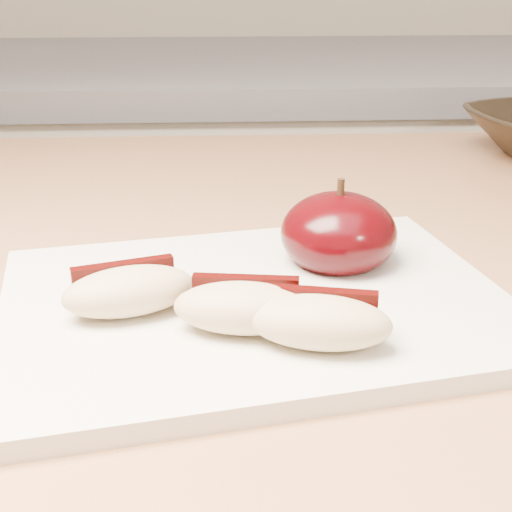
{
  "coord_description": "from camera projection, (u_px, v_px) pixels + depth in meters",
  "views": [
    {
      "loc": [
        -0.06,
        0.01,
        1.09
      ],
      "look_at": [
        -0.04,
        0.38,
        0.94
      ],
      "focal_mm": 50.0,
      "sensor_mm": 36.0,
      "label": 1
    }
  ],
  "objects": [
    {
      "name": "back_cabinet",
      "position": [
        255.0,
        313.0,
        1.34
      ],
      "size": [
        2.4,
        0.62,
        0.94
      ],
      "color": "silver",
      "rests_on": "ground"
    },
    {
      "name": "cutting_board",
      "position": [
        256.0,
        305.0,
        0.41
      ],
      "size": [
        0.32,
        0.26,
        0.01
      ],
      "primitive_type": "cube",
      "rotation": [
        0.0,
        0.0,
        0.19
      ],
      "color": "silver",
      "rests_on": "island_counter"
    },
    {
      "name": "apple_half",
      "position": [
        339.0,
        233.0,
        0.45
      ],
      "size": [
        0.08,
        0.08,
        0.06
      ],
      "rotation": [
        0.0,
        0.0,
        0.11
      ],
      "color": "black",
      "rests_on": "cutting_board"
    },
    {
      "name": "apple_wedge_a",
      "position": [
        128.0,
        290.0,
        0.38
      ],
      "size": [
        0.08,
        0.05,
        0.03
      ],
      "rotation": [
        0.0,
        0.0,
        0.3
      ],
      "color": "tan",
      "rests_on": "cutting_board"
    },
    {
      "name": "apple_wedge_b",
      "position": [
        243.0,
        307.0,
        0.37
      ],
      "size": [
        0.08,
        0.04,
        0.03
      ],
      "rotation": [
        0.0,
        0.0,
        -0.13
      ],
      "color": "tan",
      "rests_on": "cutting_board"
    },
    {
      "name": "apple_wedge_c",
      "position": [
        320.0,
        321.0,
        0.35
      ],
      "size": [
        0.08,
        0.05,
        0.03
      ],
      "rotation": [
        0.0,
        0.0,
        -0.21
      ],
      "color": "tan",
      "rests_on": "cutting_board"
    }
  ]
}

